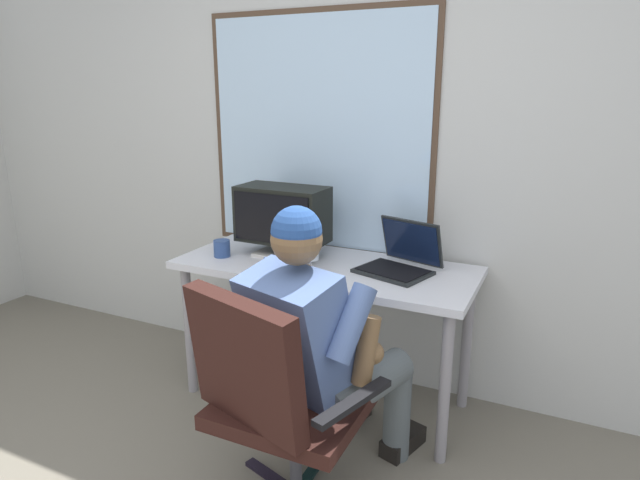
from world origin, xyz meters
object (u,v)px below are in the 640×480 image
at_px(desk, 325,281).
at_px(coffee_mug, 222,248).
at_px(laptop, 401,258).
at_px(wine_glass, 311,254).
at_px(office_chair, 274,391).
at_px(crt_monitor, 282,216).
at_px(person_seated, 322,342).

distance_m(desk, coffee_mug, 0.57).
height_order(laptop, wine_glass, laptop).
bearing_deg(coffee_mug, laptop, 11.60).
distance_m(office_chair, coffee_mug, 1.04).
bearing_deg(crt_monitor, desk, -10.39).
distance_m(desk, wine_glass, 0.22).
height_order(office_chair, coffee_mug, office_chair).
xyz_separation_m(desk, coffee_mug, (-0.54, -0.11, 0.13)).
bearing_deg(laptop, crt_monitor, -177.37).
bearing_deg(wine_glass, crt_monitor, 143.75).
distance_m(person_seated, wine_glass, 0.53).
bearing_deg(laptop, office_chair, -102.57).
distance_m(crt_monitor, coffee_mug, 0.36).
bearing_deg(person_seated, crt_monitor, 130.16).
height_order(office_chair, crt_monitor, crt_monitor).
bearing_deg(office_chair, laptop, 77.43).
bearing_deg(coffee_mug, office_chair, -44.75).
bearing_deg(desk, office_chair, -78.06).
relative_size(desk, crt_monitor, 3.18).
distance_m(desk, crt_monitor, 0.40).
bearing_deg(office_chair, crt_monitor, 116.80).
height_order(crt_monitor, laptop, crt_monitor).
distance_m(office_chair, crt_monitor, 1.06).
distance_m(person_seated, crt_monitor, 0.86).
bearing_deg(crt_monitor, laptop, 2.63).
bearing_deg(crt_monitor, wine_glass, -36.25).
xyz_separation_m(desk, crt_monitor, (-0.26, 0.05, 0.30)).
distance_m(desk, person_seated, 0.61).
xyz_separation_m(crt_monitor, wine_glass, (0.25, -0.19, -0.12)).
height_order(person_seated, coffee_mug, person_seated).
bearing_deg(coffee_mug, wine_glass, -3.09).
distance_m(person_seated, laptop, 0.67).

